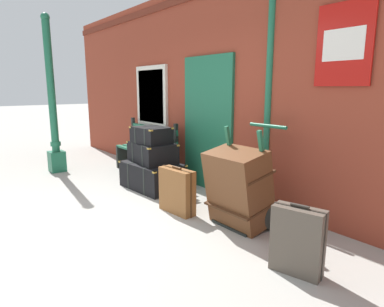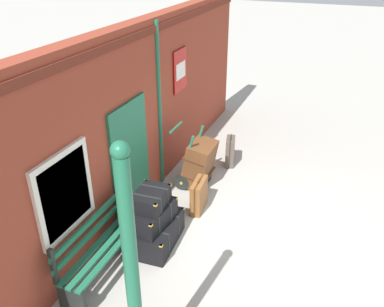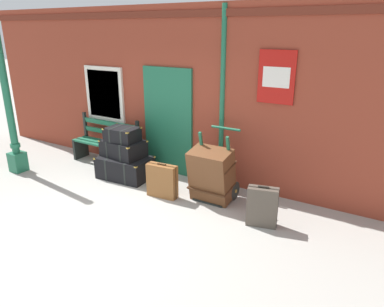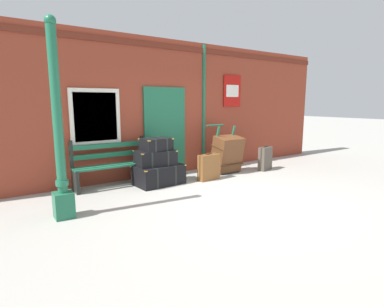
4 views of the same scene
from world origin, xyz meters
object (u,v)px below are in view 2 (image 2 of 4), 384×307
Objects in this scene: steamer_trunk_middle at (150,215)px; suitcase_charcoal at (199,195)px; steamer_trunk_base at (155,232)px; steamer_trunk_top at (151,199)px; porters_trolley at (191,171)px; large_brown_trunk at (199,163)px; suitcase_beige at (230,151)px; platform_bench at (100,249)px.

suitcase_charcoal is (1.17, -0.36, -0.29)m from steamer_trunk_middle.
steamer_trunk_top is (-0.04, 0.02, 0.66)m from steamer_trunk_base.
steamer_trunk_middle is at bearing 124.13° from steamer_trunk_top.
steamer_trunk_base is 0.89× the size of porters_trolley.
suitcase_beige is (1.02, -0.33, -0.17)m from large_brown_trunk.
suitcase_beige is at bearing -11.35° from platform_bench.
porters_trolley is (1.97, 0.12, -0.31)m from steamer_trunk_middle.
platform_bench is 2.13m from suitcase_charcoal.
large_brown_trunk is at bearing -8.94° from platform_bench.
suitcase_beige is (2.94, -0.34, 0.09)m from steamer_trunk_base.
porters_trolley reaches higher than steamer_trunk_middle.
porters_trolley reaches higher than suitcase_charcoal.
suitcase_charcoal is (-1.82, 0.02, -0.01)m from suitcase_beige.
platform_bench is at bearing 154.07° from steamer_trunk_base.
suitcase_beige is (2.98, -0.36, -0.57)m from steamer_trunk_top.
steamer_trunk_top is 0.67× the size of large_brown_trunk.
suitcase_charcoal is at bearing -16.31° from steamer_trunk_top.
platform_bench is 1.88× the size of steamer_trunk_middle.
suitcase_charcoal is (1.16, -0.34, -0.58)m from steamer_trunk_top.
porters_trolley is (1.96, 0.14, -0.60)m from steamer_trunk_top.
steamer_trunk_middle is 2.00m from porters_trolley.
steamer_trunk_base is 1.68× the size of suitcase_charcoal.
porters_trolley is 1.25× the size of large_brown_trunk.
steamer_trunk_base is 1.16m from suitcase_charcoal.
large_brown_trunk reaches higher than suitcase_beige.
steamer_trunk_top is 1.33m from suitcase_charcoal.
steamer_trunk_middle reaches higher than steamer_trunk_base.
suitcase_beige is (1.02, -0.50, 0.03)m from porters_trolley.
steamer_trunk_top is at bearing 173.07° from suitcase_beige.
porters_trolley is 0.94m from suitcase_charcoal.
large_brown_trunk is at bearing -1.64° from steamer_trunk_middle.
steamer_trunk_base is 1.11× the size of large_brown_trunk.
large_brown_trunk is 0.88m from suitcase_charcoal.
steamer_trunk_middle is 1.98m from large_brown_trunk.
steamer_trunk_top reaches higher than steamer_trunk_middle.
platform_bench is 2.52× the size of steamer_trunk_top.
platform_bench reaches higher than steamer_trunk_base.
steamer_trunk_top is 2.05m from porters_trolley.
suitcase_beige is at bearing -7.29° from steamer_trunk_middle.
porters_trolley is 1.14m from suitcase_beige.
suitcase_charcoal reaches higher than steamer_trunk_base.
steamer_trunk_base is at bearing -25.93° from platform_bench.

